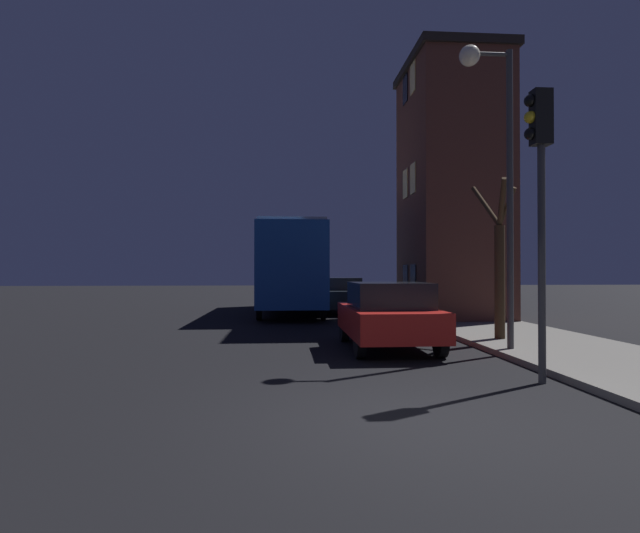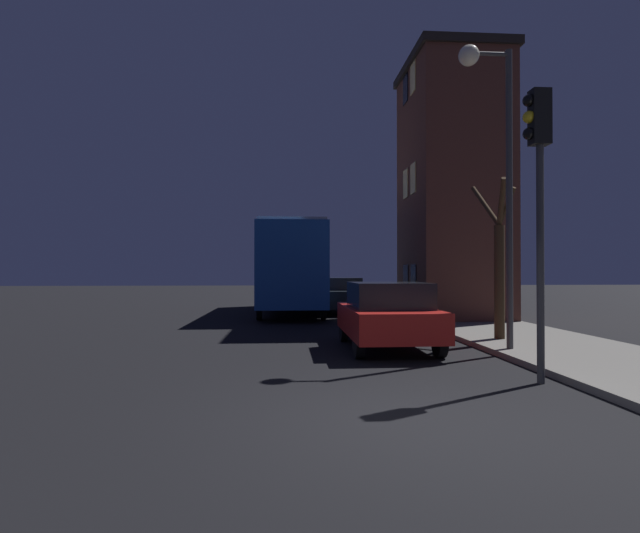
% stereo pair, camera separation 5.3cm
% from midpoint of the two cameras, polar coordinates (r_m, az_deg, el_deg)
% --- Properties ---
extents(ground_plane, '(120.00, 120.00, 0.00)m').
position_cam_midpoint_polar(ground_plane, '(6.41, 9.82, -16.91)').
color(ground_plane, black).
extents(brick_building, '(3.48, 4.55, 9.67)m').
position_cam_midpoint_polar(brick_building, '(19.73, 14.74, 8.69)').
color(brick_building, brown).
rests_on(brick_building, sidewalk).
extents(streetlamp, '(1.19, 0.45, 6.63)m').
position_cam_midpoint_polar(streetlamp, '(11.89, 19.05, 13.82)').
color(streetlamp, '#38383A').
rests_on(streetlamp, sidewalk).
extents(traffic_light, '(0.43, 0.24, 4.76)m').
position_cam_midpoint_polar(traffic_light, '(8.94, 23.64, 9.69)').
color(traffic_light, '#38383A').
rests_on(traffic_light, ground).
extents(bare_tree, '(0.45, 2.08, 4.04)m').
position_cam_midpoint_polar(bare_tree, '(13.34, 19.64, 0.39)').
color(bare_tree, '#382819').
rests_on(bare_tree, sidewalk).
extents(bus, '(2.60, 9.59, 3.72)m').
position_cam_midpoint_polar(bus, '(21.83, -3.51, 0.46)').
color(bus, '#194793').
rests_on(bus, ground).
extents(car_near_lane, '(1.90, 3.97, 1.55)m').
position_cam_midpoint_polar(car_near_lane, '(11.78, 7.62, -5.42)').
color(car_near_lane, '#B21E19').
rests_on(car_near_lane, ground).
extents(car_mid_lane, '(1.85, 4.56, 1.54)m').
position_cam_midpoint_polar(car_mid_lane, '(21.89, 2.13, -3.21)').
color(car_mid_lane, black).
rests_on(car_mid_lane, ground).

